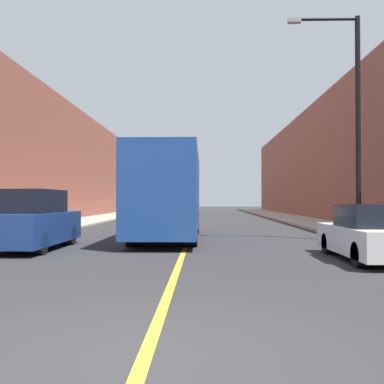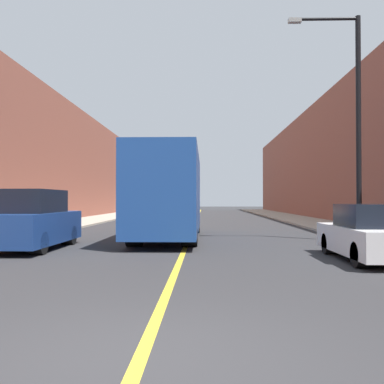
{
  "view_description": "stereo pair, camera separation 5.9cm",
  "coord_description": "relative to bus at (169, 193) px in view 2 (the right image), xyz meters",
  "views": [
    {
      "loc": [
        0.6,
        -4.55,
        1.61
      ],
      "look_at": [
        0.23,
        10.13,
        1.86
      ],
      "focal_mm": 42.0,
      "sensor_mm": 36.0,
      "label": 1
    },
    {
      "loc": [
        0.65,
        -4.55,
        1.61
      ],
      "look_at": [
        0.23,
        10.13,
        1.86
      ],
      "focal_mm": 42.0,
      "sensor_mm": 36.0,
      "label": 2
    }
  ],
  "objects": [
    {
      "name": "ground_plane",
      "position": [
        0.82,
        -13.95,
        -1.87
      ],
      "size": [
        200.0,
        200.0,
        0.0
      ],
      "primitive_type": "plane",
      "color": "#2D2D30"
    },
    {
      "name": "sidewalk_left",
      "position": [
        -7.2,
        16.05,
        -1.81
      ],
      "size": [
        3.48,
        72.0,
        0.11
      ],
      "primitive_type": "cube",
      "color": "#A89E8C",
      "rests_on": "ground"
    },
    {
      "name": "sidewalk_right",
      "position": [
        8.83,
        16.05,
        -1.81
      ],
      "size": [
        3.48,
        72.0,
        0.11
      ],
      "primitive_type": "cube",
      "color": "#A89E8C",
      "rests_on": "ground"
    },
    {
      "name": "building_row_left",
      "position": [
        -10.94,
        16.05,
        2.74
      ],
      "size": [
        4.0,
        72.0,
        9.22
      ],
      "primitive_type": "cube",
      "color": "brown",
      "rests_on": "ground"
    },
    {
      "name": "building_row_right",
      "position": [
        12.57,
        16.05,
        2.97
      ],
      "size": [
        4.0,
        72.0,
        9.69
      ],
      "primitive_type": "cube",
      "color": "brown",
      "rests_on": "ground"
    },
    {
      "name": "road_center_line",
      "position": [
        0.82,
        16.05,
        -1.87
      ],
      "size": [
        0.16,
        72.0,
        0.01
      ],
      "primitive_type": "cube",
      "color": "gold",
      "rests_on": "ground"
    },
    {
      "name": "bus",
      "position": [
        0.0,
        0.0,
        0.0
      ],
      "size": [
        2.43,
        10.1,
        3.5
      ],
      "color": "#1E4793",
      "rests_on": "ground"
    },
    {
      "name": "parked_suv_left",
      "position": [
        -4.14,
        -4.14,
        -0.98
      ],
      "size": [
        1.89,
        4.76,
        1.93
      ],
      "color": "navy",
      "rests_on": "ground"
    },
    {
      "name": "car_right_near",
      "position": [
        5.86,
        -6.55,
        -1.2
      ],
      "size": [
        1.77,
        4.29,
        1.49
      ],
      "color": "silver",
      "rests_on": "ground"
    },
    {
      "name": "street_lamp_right",
      "position": [
        7.17,
        -1.1,
        3.11
      ],
      "size": [
        2.78,
        0.24,
        8.6
      ],
      "color": "black",
      "rests_on": "sidewalk_right"
    }
  ]
}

